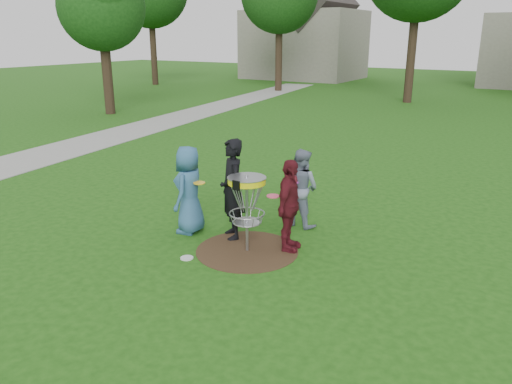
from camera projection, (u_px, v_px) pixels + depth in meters
The scene contains 10 objects.
ground at pixel (247, 251), 8.75m from camera, with size 100.00×100.00×0.00m, color #19470F.
dirt_patch at pixel (247, 250), 8.75m from camera, with size 1.80×1.80×0.01m, color #47331E.
concrete_path at pixel (144, 128), 20.20m from camera, with size 2.20×40.00×0.02m, color #9E9E99.
player_blue at pixel (189, 190), 9.36m from camera, with size 0.82×0.53×1.67m, color #2E5A80.
player_black at pixel (232, 189), 9.07m from camera, with size 0.68×0.45×1.86m, color black.
player_grey at pixel (301, 188), 9.72m from camera, with size 0.75×0.58×1.54m, color slate.
player_maroon at pixel (289, 206), 8.55m from camera, with size 0.95×0.40×1.63m, color #54131B.
disc_on_grass at pixel (187, 258), 8.44m from camera, with size 0.22×0.22×0.02m, color silver.
disc_golf_basket at pixel (247, 195), 8.44m from camera, with size 0.66×0.67×1.38m.
held_discs at pixel (251, 186), 8.96m from camera, with size 1.72×1.39×0.21m.
Camera 1 is at (4.29, -6.78, 3.63)m, focal length 35.00 mm.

